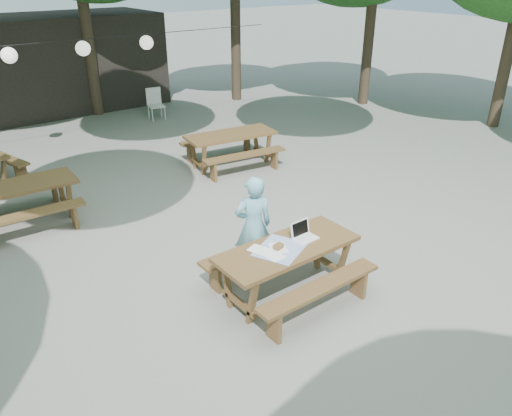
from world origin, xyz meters
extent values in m
plane|color=slate|center=(0.00, 0.00, 0.00)|extent=(80.00, 80.00, 0.00)
cube|color=black|center=(0.50, 10.50, 1.40)|extent=(6.00, 3.00, 2.80)
cube|color=#503A1C|center=(-0.41, -1.59, 0.72)|extent=(2.00, 0.80, 0.06)
cube|color=#503A1C|center=(-0.41, -2.24, 0.45)|extent=(1.90, 0.28, 0.05)
cube|color=#503A1C|center=(-0.41, -0.94, 0.45)|extent=(1.90, 0.28, 0.05)
cube|color=#503A1C|center=(-0.41, -1.59, 0.34)|extent=(1.70, 0.70, 0.69)
cube|color=#503A1C|center=(-2.81, 2.80, 0.72)|extent=(2.03, 0.89, 0.06)
cube|color=#503A1C|center=(-2.84, 2.15, 0.45)|extent=(1.91, 0.36, 0.05)
cube|color=#503A1C|center=(-2.78, 3.45, 0.45)|extent=(1.91, 0.36, 0.05)
cube|color=#503A1C|center=(-2.81, 2.80, 0.34)|extent=(1.73, 0.77, 0.69)
cube|color=#503A1C|center=(1.79, 2.95, 0.72)|extent=(2.09, 1.07, 0.06)
cube|color=#503A1C|center=(1.71, 2.30, 0.45)|extent=(1.92, 0.54, 0.05)
cube|color=#503A1C|center=(1.88, 3.59, 0.45)|extent=(1.92, 0.54, 0.05)
cube|color=#503A1C|center=(1.79, 2.95, 0.34)|extent=(1.78, 0.93, 0.69)
cube|color=#503A1C|center=(-2.51, 5.42, 0.45)|extent=(0.78, 1.91, 0.05)
imported|color=#71B5CE|center=(-0.43, -0.86, 0.76)|extent=(0.64, 0.53, 1.52)
cube|color=silver|center=(2.18, 7.39, 0.40)|extent=(0.51, 0.51, 0.04)
cube|color=silver|center=(2.21, 7.58, 0.66)|extent=(0.44, 0.12, 0.48)
cube|color=silver|center=(2.18, 7.39, 0.19)|extent=(0.49, 0.49, 0.38)
cube|color=white|center=(-0.09, -1.59, 0.76)|extent=(0.34, 0.24, 0.02)
cube|color=white|center=(-0.09, -1.48, 0.88)|extent=(0.33, 0.07, 0.23)
cube|color=black|center=(-0.09, -1.48, 0.88)|extent=(0.28, 0.05, 0.19)
cube|color=#3662B9|center=(-0.54, -1.59, 0.75)|extent=(0.82, 0.77, 0.01)
cube|color=white|center=(-0.71, -1.66, 0.76)|extent=(0.22, 0.31, 0.00)
cube|color=white|center=(-0.54, -1.56, 0.76)|extent=(0.31, 0.35, 0.00)
cube|color=white|center=(-0.78, -1.46, 0.76)|extent=(0.30, 0.35, 0.00)
cube|color=brown|center=(-0.56, -1.57, 0.80)|extent=(0.15, 0.12, 0.06)
cylinder|color=black|center=(0.50, 6.00, 2.60)|extent=(9.00, 0.02, 0.02)
sphere|color=white|center=(-1.80, 6.00, 2.40)|extent=(0.34, 0.34, 0.34)
sphere|color=white|center=(-0.20, 6.00, 2.40)|extent=(0.34, 0.34, 0.34)
sphere|color=white|center=(1.40, 6.00, 2.40)|extent=(0.34, 0.34, 0.34)
cylinder|color=#2D2319|center=(1.00, 9.00, 2.49)|extent=(0.32, 0.32, 4.99)
cylinder|color=#2D2319|center=(5.50, 8.00, 2.70)|extent=(0.32, 0.32, 5.40)
cylinder|color=#2D2319|center=(8.50, 5.00, 2.36)|extent=(0.32, 0.32, 4.73)
cylinder|color=#2D2319|center=(9.50, 1.00, 2.36)|extent=(0.32, 0.32, 4.73)
camera|label=1|loc=(-4.23, -5.93, 4.14)|focal=35.00mm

